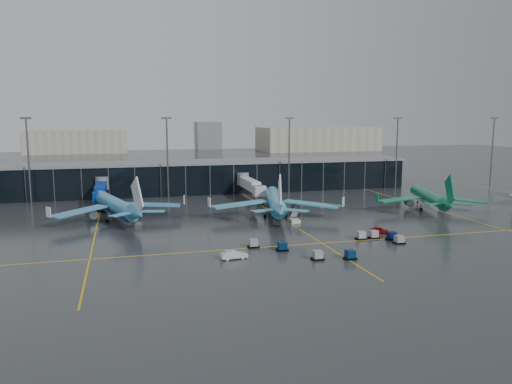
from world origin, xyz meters
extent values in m
plane|color=#282B2D|center=(0.00, 0.00, 0.00)|extent=(600.00, 600.00, 0.00)
cube|color=black|center=(0.00, 62.00, 5.00)|extent=(140.00, 16.00, 10.00)
cube|color=slate|center=(0.00, 62.00, 10.30)|extent=(142.00, 17.00, 0.80)
cylinder|color=#595B60|center=(-35.00, 53.50, 5.20)|extent=(4.00, 4.00, 4.00)
cube|color=navy|center=(-35.00, 40.00, 4.40)|extent=(3.00, 24.00, 3.00)
cylinder|color=#595B60|center=(-35.00, 32.50, 1.30)|extent=(1.00, 1.00, 2.60)
cylinder|color=#595B60|center=(10.00, 53.50, 5.20)|extent=(4.00, 4.00, 4.00)
cube|color=silver|center=(10.00, 40.00, 4.40)|extent=(3.00, 24.00, 3.00)
cylinder|color=#595B60|center=(10.00, 32.50, 1.30)|extent=(1.00, 1.00, 2.60)
cylinder|color=#595B60|center=(-55.00, 50.00, 12.50)|extent=(0.50, 0.50, 25.00)
cube|color=#595B60|center=(-55.00, 50.00, 25.20)|extent=(3.00, 0.40, 0.60)
cylinder|color=#595B60|center=(-15.00, 50.00, 12.50)|extent=(0.50, 0.50, 25.00)
cube|color=#595B60|center=(-15.00, 50.00, 25.20)|extent=(3.00, 0.40, 0.60)
cylinder|color=#595B60|center=(25.00, 50.00, 12.50)|extent=(0.50, 0.50, 25.00)
cube|color=#595B60|center=(25.00, 50.00, 25.20)|extent=(3.00, 0.40, 0.60)
cylinder|color=#595B60|center=(65.00, 50.00, 12.50)|extent=(0.50, 0.50, 25.00)
cube|color=#595B60|center=(65.00, 50.00, 25.20)|extent=(3.00, 0.40, 0.60)
cylinder|color=#595B60|center=(105.00, 50.00, 12.50)|extent=(0.50, 0.50, 25.00)
cube|color=#595B60|center=(105.00, 50.00, 25.20)|extent=(3.00, 0.40, 0.60)
cube|color=#B2AD99|center=(120.00, 260.00, 9.00)|extent=(90.00, 42.00, 18.00)
cube|color=#B2AD99|center=(-60.00, 280.00, 8.00)|extent=(70.00, 38.00, 16.00)
cube|color=#B2AD99|center=(40.00, 300.00, 11.00)|extent=(20.00, 20.00, 22.00)
cube|color=gold|center=(-35.00, 20.00, 0.01)|extent=(0.30, 120.00, 0.02)
cube|color=gold|center=(10.00, 20.00, 0.01)|extent=(0.30, 120.00, 0.02)
cube|color=gold|center=(55.00, 20.00, 0.01)|extent=(0.30, 120.00, 0.02)
cube|color=gold|center=(10.00, -15.00, 0.01)|extent=(220.00, 0.30, 0.02)
cube|color=black|center=(22.19, -14.08, 0.18)|extent=(2.20, 1.50, 0.36)
cube|color=#95979D|center=(22.19, -14.08, 0.95)|extent=(1.60, 1.50, 1.50)
cube|color=black|center=(25.24, -16.11, 0.18)|extent=(2.20, 1.50, 0.36)
cube|color=#040C3C|center=(25.24, -16.11, 0.95)|extent=(1.60, 1.50, 1.50)
cube|color=black|center=(19.21, -14.16, 0.18)|extent=(2.20, 1.50, 0.36)
cube|color=#989BA0|center=(19.21, -14.16, 0.95)|extent=(1.60, 1.50, 1.50)
cube|color=black|center=(25.01, -19.43, 0.18)|extent=(2.20, 1.50, 0.36)
cube|color=gray|center=(25.01, -19.43, 0.95)|extent=(1.60, 1.50, 1.50)
cube|color=black|center=(0.42, -18.51, 0.18)|extent=(2.20, 1.50, 0.36)
cube|color=#051F40|center=(0.42, -18.51, 0.95)|extent=(1.60, 1.50, 1.50)
cube|color=black|center=(4.64, -26.03, 0.18)|extent=(2.20, 1.50, 0.36)
cube|color=gray|center=(4.64, -26.03, 0.95)|extent=(1.60, 1.50, 1.50)
cube|color=black|center=(-4.34, -14.76, 0.18)|extent=(2.20, 1.50, 0.36)
cube|color=gray|center=(-4.34, -14.76, 0.95)|extent=(1.60, 1.50, 1.50)
cube|color=black|center=(10.43, -27.25, 0.18)|extent=(2.20, 1.50, 0.36)
cube|color=#052045|center=(10.43, -27.25, 0.95)|extent=(1.60, 1.50, 1.50)
cube|color=silver|center=(11.56, 5.91, 0.40)|extent=(2.48, 3.39, 0.80)
cube|color=silver|center=(11.56, 5.91, 2.30)|extent=(1.85, 2.97, 2.29)
imported|color=maroon|center=(25.69, -10.07, 0.72)|extent=(4.52, 3.50, 1.44)
imported|color=silver|center=(-9.72, -21.46, 0.81)|extent=(5.11, 2.28, 1.63)
camera|label=1|loc=(-28.59, -106.99, 25.28)|focal=35.00mm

